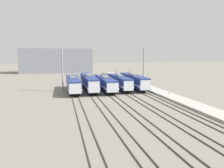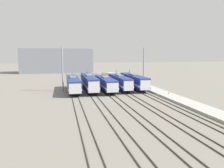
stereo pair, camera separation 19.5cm
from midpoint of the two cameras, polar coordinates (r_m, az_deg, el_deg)
ground_plane at (r=52.97m, az=-0.04°, el=-2.98°), size 400.00×400.00×0.00m
rail_pair_far_left at (r=51.74m, az=-9.52°, el=-3.27°), size 1.50×120.00×0.15m
rail_pair_center_left at (r=52.17m, az=-4.73°, el=-3.10°), size 1.51×120.00×0.15m
rail_pair_center at (r=52.95m, az=-0.04°, el=-2.90°), size 1.51×120.00×0.15m
rail_pair_center_right at (r=54.08m, az=4.47°, el=-2.70°), size 1.51×120.00×0.15m
rail_pair_far_right at (r=55.53m, az=8.77°, el=-2.49°), size 1.50×120.00×0.15m
locomotive_far_left at (r=58.32m, az=-9.99°, el=-0.02°), size 3.09×17.62×5.03m
locomotive_center_left at (r=59.97m, az=-5.90°, el=0.43°), size 2.91×19.40×5.10m
locomotive_center at (r=59.19m, az=-1.51°, el=0.15°), size 3.12×17.48×4.87m
locomotive_center_right at (r=61.58m, az=2.20°, el=0.53°), size 2.76×17.54×5.33m
locomotive_far_right at (r=63.35m, az=5.88°, el=0.75°), size 2.97×18.61×5.19m
catenary_tower_left at (r=59.28m, az=-12.74°, el=3.89°), size 2.83×0.37×11.75m
catenary_tower_right at (r=63.63m, az=8.37°, el=4.26°), size 2.83×0.37×11.75m
platform at (r=57.16m, az=12.66°, el=-2.15°), size 4.00×120.00×0.43m
traffic_cone at (r=54.37m, az=14.76°, el=-2.23°), size 0.38×0.38×0.50m
depot_building at (r=122.71m, az=-14.04°, el=5.95°), size 37.37×13.56×12.80m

